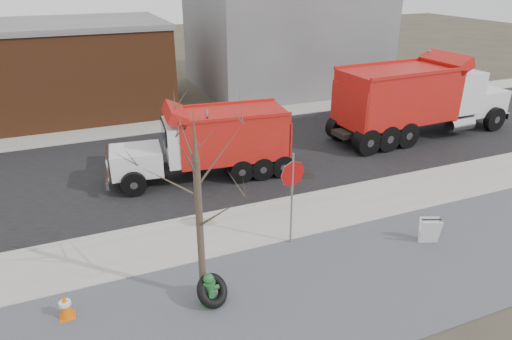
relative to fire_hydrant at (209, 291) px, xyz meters
name	(u,v)px	position (x,y,z in m)	size (l,w,h in m)	color
ground	(273,227)	(3.13, 2.90, -0.44)	(120.00, 120.00, 0.00)	#383328
gravel_verge	(326,288)	(3.13, -0.60, -0.42)	(60.00, 5.00, 0.03)	slate
sidewalk	(270,222)	(3.13, 3.15, -0.41)	(60.00, 2.50, 0.06)	#9E9B93
curb	(255,205)	(3.13, 4.45, -0.38)	(60.00, 0.15, 0.11)	#9E9B93
road	(216,160)	(3.13, 9.20, -0.43)	(60.00, 9.40, 0.02)	black
far_sidewalk	(184,123)	(3.13, 14.90, -0.41)	(60.00, 2.00, 0.06)	#9E9B93
building_grey	(284,30)	(12.13, 20.90, 3.56)	(12.00, 10.00, 8.00)	gray
bare_tree	(197,187)	(-0.07, 0.30, 2.86)	(3.20, 3.20, 5.20)	#382D23
fire_hydrant	(209,291)	(0.00, 0.00, 0.00)	(0.53, 0.52, 0.95)	#27672F
truck_tire	(212,291)	(0.08, 0.00, -0.03)	(1.18, 1.13, 0.88)	black
stop_sign	(292,184)	(3.23, 1.80, 1.64)	(0.83, 0.16, 3.08)	gray
sandwich_board	(430,231)	(7.26, 0.10, 0.02)	(0.71, 0.58, 0.85)	white
traffic_cone_near	(65,306)	(-3.44, 0.88, -0.07)	(0.38, 0.38, 0.73)	#E95F07
dump_truck_red_a	(419,97)	(13.70, 8.45, 1.63)	(10.29, 3.19, 4.07)	black
dump_truck_red_b	(210,141)	(2.43, 7.58, 1.17)	(7.50, 2.86, 3.14)	black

